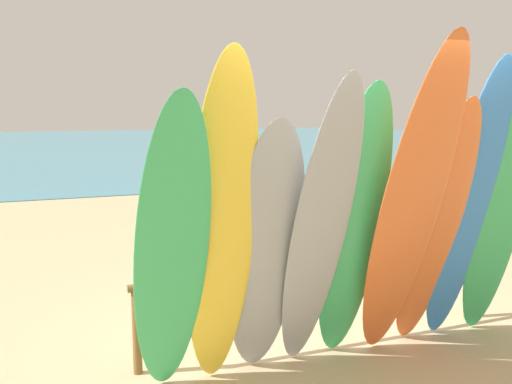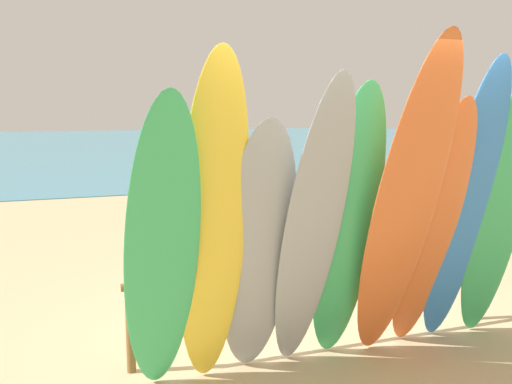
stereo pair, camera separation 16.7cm
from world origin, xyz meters
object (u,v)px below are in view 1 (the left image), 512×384
object	(u,v)px
surfboard_green_8	(501,210)
surfboard_orange_5	(411,207)
surfboard_yellow_1	(222,227)
surfboard_grey_2	(266,252)
surfboard_blue_7	(467,206)
surfboard_grey_3	(320,231)
surfboard_green_4	(354,228)
surfboard_green_0	(172,253)
surfboard_orange_6	(436,227)
beach_chair_red	(392,224)
beachgoer_midbeach	(180,171)
surfboard_rack	(323,279)
beachgoer_photographing	(253,160)

from	to	relation	value
surfboard_green_8	surfboard_orange_5	bearing A→B (deg)	-165.64
surfboard_yellow_1	surfboard_grey_2	world-z (taller)	surfboard_yellow_1
surfboard_orange_5	surfboard_blue_7	xyz separation A→B (m)	(0.70, 0.17, -0.06)
surfboard_grey_3	surfboard_green_4	bearing A→B (deg)	11.82
surfboard_blue_7	surfboard_green_0	bearing A→B (deg)	179.49
surfboard_green_0	surfboard_orange_6	distance (m)	2.23
surfboard_green_0	beach_chair_red	size ratio (longest dim) A/B	2.70
surfboard_grey_2	surfboard_green_4	distance (m)	0.74
beach_chair_red	surfboard_orange_6	bearing A→B (deg)	-105.21
surfboard_yellow_1	beach_chair_red	world-z (taller)	surfboard_yellow_1
beachgoer_midbeach	surfboard_orange_6	bearing A→B (deg)	29.42
surfboard_grey_2	surfboard_orange_5	size ratio (longest dim) A/B	0.76
surfboard_green_0	surfboard_orange_5	bearing A→B (deg)	-5.51
surfboard_orange_6	surfboard_blue_7	xyz separation A→B (m)	(0.32, 0.00, 0.16)
surfboard_rack	surfboard_blue_7	size ratio (longest dim) A/B	1.33
surfboard_orange_6	surfboard_blue_7	world-z (taller)	surfboard_blue_7
surfboard_grey_3	beach_chair_red	size ratio (longest dim) A/B	2.88
beachgoer_photographing	beachgoer_midbeach	world-z (taller)	beachgoer_midbeach
surfboard_green_8	beachgoer_midbeach	world-z (taller)	surfboard_green_8
beachgoer_photographing	surfboard_green_4	bearing A→B (deg)	111.14
surfboard_yellow_1	surfboard_orange_6	bearing A→B (deg)	0.05
surfboard_rack	beachgoer_midbeach	size ratio (longest dim) A/B	1.95
surfboard_rack	surfboard_grey_2	xyz separation A→B (m)	(-0.73, -0.46, 0.43)
surfboard_green_4	surfboard_orange_5	xyz separation A→B (m)	(0.38, -0.19, 0.17)
surfboard_green_4	surfboard_orange_5	bearing A→B (deg)	-24.72
surfboard_orange_5	surfboard_orange_6	world-z (taller)	surfboard_orange_5
surfboard_grey_2	surfboard_green_4	world-z (taller)	surfboard_green_4
surfboard_blue_7	surfboard_orange_5	bearing A→B (deg)	-168.24
surfboard_green_4	beachgoer_photographing	bearing A→B (deg)	76.28
surfboard_yellow_1	surfboard_grey_3	world-z (taller)	surfboard_yellow_1
surfboard_grey_2	beachgoer_photographing	world-z (taller)	surfboard_grey_2
surfboard_grey_3	surfboard_green_4	world-z (taller)	surfboard_grey_3
surfboard_green_0	surfboard_grey_2	distance (m)	0.74
surfboard_green_0	surfboard_orange_5	xyz separation A→B (m)	(1.84, -0.11, 0.21)
beachgoer_photographing	surfboard_orange_6	bearing A→B (deg)	116.32
surfboard_orange_6	beachgoer_midbeach	xyz separation A→B (m)	(-0.76, 5.65, -0.09)
surfboard_rack	beach_chair_red	xyz separation A→B (m)	(2.39, 2.39, -0.15)
surfboard_rack	beachgoer_photographing	bearing A→B (deg)	73.21
surfboard_rack	beachgoer_midbeach	bearing A→B (deg)	89.95
surfboard_green_4	surfboard_green_8	distance (m)	1.46
surfboard_blue_7	beachgoer_midbeach	bearing A→B (deg)	98.94
surfboard_orange_6	beachgoer_midbeach	bearing A→B (deg)	94.60
surfboard_blue_7	surfboard_green_4	bearing A→B (deg)	176.78
surfboard_grey_3	surfboard_green_8	distance (m)	1.81
surfboard_green_0	beachgoer_midbeach	bearing A→B (deg)	73.48
beachgoer_photographing	surfboard_green_8	bearing A→B (deg)	121.10
surfboard_green_0	surfboard_blue_7	world-z (taller)	surfboard_blue_7
surfboard_orange_6	beachgoer_midbeach	size ratio (longest dim) A/B	1.30
surfboard_grey_2	beach_chair_red	bearing A→B (deg)	43.66
beachgoer_midbeach	surfboard_grey_3	bearing A→B (deg)	18.22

